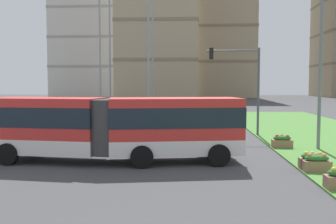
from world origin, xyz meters
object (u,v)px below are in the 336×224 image
at_px(flower_planter_5, 282,141).
at_px(apartment_tower_west, 87,26).
at_px(articulated_bus, 115,127).
at_px(car_white_van, 96,121).
at_px(flower_planter_3, 316,163).
at_px(apartment_tower_centre, 224,13).
at_px(streetlight_median, 321,58).
at_px(traffic_light_far_right, 242,76).
at_px(flower_planter_4, 313,161).

xyz_separation_m(flower_planter_5, apartment_tower_west, (-36.61, 96.41, 20.87)).
height_order(articulated_bus, car_white_van, articulated_bus).
distance_m(flower_planter_3, apartment_tower_west, 110.69).
height_order(articulated_bus, apartment_tower_centre, apartment_tower_centre).
distance_m(articulated_bus, streetlight_median, 11.74).
bearing_deg(car_white_van, traffic_light_far_right, -14.42).
relative_size(car_white_van, flower_planter_5, 4.06).
bearing_deg(apartment_tower_west, articulated_bus, -74.47).
bearing_deg(apartment_tower_centre, streetlight_median, -91.57).
xyz_separation_m(flower_planter_3, apartment_tower_centre, (4.37, 95.86, 23.14)).
height_order(flower_planter_5, traffic_light_far_right, traffic_light_far_right).
relative_size(car_white_van, traffic_light_far_right, 0.72).
bearing_deg(flower_planter_4, traffic_light_far_right, 98.06).
bearing_deg(streetlight_median, apartment_tower_centre, 88.43).
distance_m(flower_planter_3, traffic_light_far_right, 12.19).
bearing_deg(flower_planter_3, streetlight_median, 71.40).
relative_size(flower_planter_3, apartment_tower_west, 0.03).
height_order(articulated_bus, flower_planter_5, articulated_bus).
bearing_deg(apartment_tower_centre, car_white_van, -101.79).
bearing_deg(streetlight_median, car_white_van, 149.18).
distance_m(flower_planter_5, traffic_light_far_right, 6.89).
relative_size(car_white_van, apartment_tower_centre, 0.09).
xyz_separation_m(flower_planter_5, apartment_tower_centre, (4.37, 89.92, 23.14)).
xyz_separation_m(traffic_light_far_right, apartment_tower_west, (-35.05, 90.88, 17.08)).
distance_m(traffic_light_far_right, streetlight_median, 6.83).
relative_size(articulated_bus, car_white_van, 2.69).
xyz_separation_m(flower_planter_5, traffic_light_far_right, (-1.56, 5.53, 3.79)).
distance_m(articulated_bus, flower_planter_3, 8.98).
xyz_separation_m(flower_planter_4, flower_planter_5, (0.00, 5.48, 0.00)).
bearing_deg(apartment_tower_centre, flower_planter_3, -92.61).
xyz_separation_m(flower_planter_3, traffic_light_far_right, (-1.56, 11.48, 3.79)).
distance_m(car_white_van, flower_planter_3, 19.11).
bearing_deg(traffic_light_far_right, apartment_tower_west, 111.09).
relative_size(streetlight_median, apartment_tower_west, 0.22).
bearing_deg(car_white_van, flower_planter_4, -47.64).
distance_m(car_white_van, traffic_light_far_right, 11.96).
bearing_deg(car_white_van, articulated_bus, -72.34).
relative_size(flower_planter_4, apartment_tower_centre, 0.02).
distance_m(car_white_van, flower_planter_5, 15.18).
height_order(flower_planter_4, apartment_tower_west, apartment_tower_west).
bearing_deg(apartment_tower_west, traffic_light_far_right, -68.91).
relative_size(flower_planter_3, traffic_light_far_right, 0.18).
bearing_deg(flower_planter_5, flower_planter_4, -90.00).
xyz_separation_m(articulated_bus, flower_planter_5, (8.69, 4.05, -1.23)).
height_order(flower_planter_3, apartment_tower_west, apartment_tower_west).
bearing_deg(flower_planter_3, car_white_van, 131.44).
bearing_deg(apartment_tower_west, flower_planter_5, -69.21).
bearing_deg(flower_planter_4, car_white_van, 132.36).
bearing_deg(streetlight_median, flower_planter_4, -110.11).
bearing_deg(articulated_bus, streetlight_median, 19.53).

